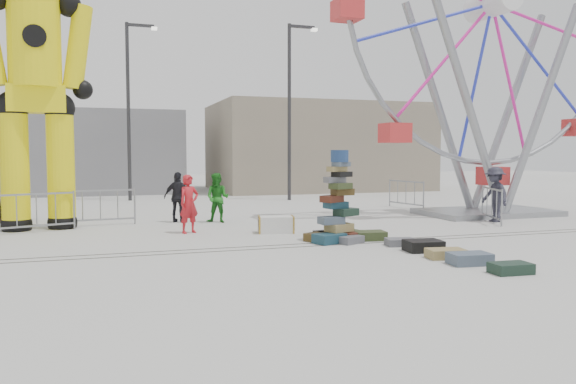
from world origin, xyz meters
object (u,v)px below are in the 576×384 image
object	(u,v)px
barricade_wheel_back	(406,194)
pedestrian_grey	(495,194)
crash_test_dummy	(35,79)
steamer_trunk	(276,225)
lamp_post_right	(291,102)
suitcase_tower	(338,216)
ferris_wheel	(491,32)
barricade_dummy_c	(100,207)
pedestrian_green	(218,198)
pedestrian_black	(178,197)
lamp_post_left	(130,102)
pedestrian_red	(189,204)
barricade_dummy_b	(37,212)
barricade_wheel_front	(492,205)

from	to	relation	value
barricade_wheel_back	pedestrian_grey	size ratio (longest dim) A/B	1.15
crash_test_dummy	steamer_trunk	bearing A→B (deg)	-30.25
lamp_post_right	suitcase_tower	size ratio (longest dim) A/B	3.57
suitcase_tower	crash_test_dummy	distance (m)	9.25
ferris_wheel	barricade_dummy_c	bearing A→B (deg)	174.01
steamer_trunk	pedestrian_green	world-z (taller)	pedestrian_green
pedestrian_green	pedestrian_black	world-z (taller)	pedestrian_black
pedestrian_green	lamp_post_left	bearing A→B (deg)	134.35
barricade_wheel_back	pedestrian_red	distance (m)	10.04
crash_test_dummy	barricade_wheel_back	world-z (taller)	crash_test_dummy
pedestrian_red	pedestrian_black	world-z (taller)	pedestrian_red
barricade_dummy_b	pedestrian_grey	bearing A→B (deg)	-27.96
crash_test_dummy	pedestrian_red	size ratio (longest dim) A/B	5.05
pedestrian_red	pedestrian_grey	bearing A→B (deg)	-27.23
ferris_wheel	pedestrian_black	world-z (taller)	ferris_wheel
lamp_post_left	barricade_dummy_b	distance (m)	11.05
crash_test_dummy	barricade_wheel_front	xyz separation A→B (m)	(13.24, -2.61, -3.67)
lamp_post_right	pedestrian_red	distance (m)	11.70
lamp_post_left	barricade_wheel_front	world-z (taller)	lamp_post_left
lamp_post_left	barricade_wheel_back	distance (m)	12.91
suitcase_tower	barricade_wheel_back	size ratio (longest dim) A/B	1.12
steamer_trunk	barricade_wheel_front	bearing A→B (deg)	12.48
barricade_dummy_c	barricade_wheel_front	bearing A→B (deg)	-20.53
pedestrian_red	lamp_post_right	bearing A→B (deg)	32.93
barricade_wheel_back	pedestrian_green	bearing A→B (deg)	-84.80
lamp_post_right	barricade_dummy_c	size ratio (longest dim) A/B	4.00
crash_test_dummy	barricade_wheel_front	bearing A→B (deg)	-17.77
lamp_post_left	barricade_wheel_back	bearing A→B (deg)	-35.03
lamp_post_right	ferris_wheel	distance (m)	9.45
lamp_post_right	barricade_dummy_b	bearing A→B (deg)	-141.61
lamp_post_left	ferris_wheel	size ratio (longest dim) A/B	0.62
steamer_trunk	barricade_dummy_c	world-z (taller)	barricade_dummy_c
barricade_wheel_front	barricade_wheel_back	world-z (taller)	same
pedestrian_red	pedestrian_green	bearing A→B (deg)	35.73
pedestrian_red	steamer_trunk	bearing A→B (deg)	-40.94
ferris_wheel	pedestrian_grey	world-z (taller)	ferris_wheel
barricade_dummy_b	pedestrian_green	xyz separation A→B (m)	(5.11, 0.59, 0.22)
barricade_dummy_b	crash_test_dummy	bearing A→B (deg)	68.88
lamp_post_left	pedestrian_red	xyz separation A→B (m)	(0.98, -11.33, -3.69)
suitcase_tower	steamer_trunk	bearing A→B (deg)	103.85
barricade_wheel_front	barricade_wheel_back	xyz separation A→B (m)	(-0.23, 4.85, 0.00)
barricade_dummy_b	barricade_wheel_back	world-z (taller)	same
crash_test_dummy	ferris_wheel	world-z (taller)	ferris_wheel
pedestrian_grey	pedestrian_red	bearing A→B (deg)	-91.15
lamp_post_left	ferris_wheel	distance (m)	15.44
suitcase_tower	pedestrian_grey	size ratio (longest dim) A/B	1.29
crash_test_dummy	steamer_trunk	size ratio (longest dim) A/B	8.36
barricade_dummy_c	pedestrian_grey	size ratio (longest dim) A/B	1.15
steamer_trunk	barricade_dummy_c	distance (m)	5.49
pedestrian_green	pedestrian_red	bearing A→B (deg)	-88.71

